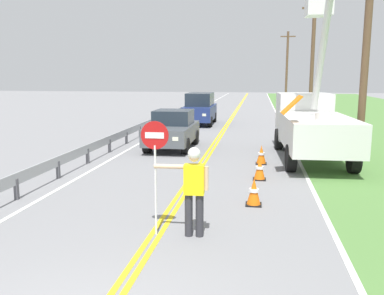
{
  "coord_description": "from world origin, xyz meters",
  "views": [
    {
      "loc": [
        1.99,
        -3.72,
        3.19
      ],
      "look_at": [
        0.17,
        7.52,
        1.2
      ],
      "focal_mm": 38.19,
      "sensor_mm": 36.0,
      "label": 1
    }
  ],
  "objects_px": {
    "utility_bucket_truck": "(311,122)",
    "traffic_cone_mid": "(260,169)",
    "oncoming_sedan_nearest": "(173,130)",
    "traffic_cone_lead": "(254,192)",
    "stop_sign_paddle": "(155,152)",
    "utility_pole_far": "(287,66)",
    "oncoming_suv_second": "(200,108)",
    "flagger_worker": "(194,186)",
    "utility_pole_near": "(366,44)",
    "traffic_cone_tail": "(261,155)",
    "utility_pole_mid": "(312,58)"
  },
  "relations": [
    {
      "from": "oncoming_suv_second",
      "to": "traffic_cone_lead",
      "type": "distance_m",
      "value": 17.58
    },
    {
      "from": "utility_bucket_truck",
      "to": "traffic_cone_mid",
      "type": "relative_size",
      "value": 9.86
    },
    {
      "from": "oncoming_suv_second",
      "to": "traffic_cone_tail",
      "type": "bearing_deg",
      "value": -71.8
    },
    {
      "from": "utility_pole_far",
      "to": "traffic_cone_tail",
      "type": "xyz_separation_m",
      "value": [
        -3.24,
        -37.64,
        -4.14
      ]
    },
    {
      "from": "stop_sign_paddle",
      "to": "utility_bucket_truck",
      "type": "xyz_separation_m",
      "value": [
        4.05,
        8.76,
        -0.27
      ]
    },
    {
      "from": "oncoming_sedan_nearest",
      "to": "utility_pole_far",
      "type": "distance_m",
      "value": 35.78
    },
    {
      "from": "oncoming_sedan_nearest",
      "to": "traffic_cone_lead",
      "type": "bearing_deg",
      "value": -64.52
    },
    {
      "from": "oncoming_suv_second",
      "to": "utility_bucket_truck",
      "type": "bearing_deg",
      "value": -61.06
    },
    {
      "from": "flagger_worker",
      "to": "oncoming_suv_second",
      "type": "bearing_deg",
      "value": 97.67
    },
    {
      "from": "stop_sign_paddle",
      "to": "utility_pole_far",
      "type": "height_order",
      "value": "utility_pole_far"
    },
    {
      "from": "traffic_cone_mid",
      "to": "traffic_cone_tail",
      "type": "xyz_separation_m",
      "value": [
        0.07,
        2.36,
        0.0
      ]
    },
    {
      "from": "utility_pole_mid",
      "to": "traffic_cone_tail",
      "type": "xyz_separation_m",
      "value": [
        -3.72,
        -16.94,
        -4.19
      ]
    },
    {
      "from": "utility_pole_near",
      "to": "traffic_cone_mid",
      "type": "xyz_separation_m",
      "value": [
        -3.82,
        -3.85,
        -4.04
      ]
    },
    {
      "from": "utility_pole_mid",
      "to": "utility_pole_near",
      "type": "bearing_deg",
      "value": -89.88
    },
    {
      "from": "utility_pole_near",
      "to": "traffic_cone_mid",
      "type": "bearing_deg",
      "value": -134.79
    },
    {
      "from": "utility_pole_near",
      "to": "utility_bucket_truck",
      "type": "bearing_deg",
      "value": 178.97
    },
    {
      "from": "oncoming_suv_second",
      "to": "utility_pole_far",
      "type": "distance_m",
      "value": 26.69
    },
    {
      "from": "traffic_cone_tail",
      "to": "flagger_worker",
      "type": "bearing_deg",
      "value": -100.94
    },
    {
      "from": "utility_pole_mid",
      "to": "oncoming_sedan_nearest",
      "type": "bearing_deg",
      "value": -118.31
    },
    {
      "from": "utility_pole_mid",
      "to": "traffic_cone_lead",
      "type": "relative_size",
      "value": 12.41
    },
    {
      "from": "utility_pole_far",
      "to": "utility_pole_mid",
      "type": "bearing_deg",
      "value": -88.67
    },
    {
      "from": "utility_pole_mid",
      "to": "traffic_cone_mid",
      "type": "bearing_deg",
      "value": -101.09
    },
    {
      "from": "traffic_cone_tail",
      "to": "oncoming_sedan_nearest",
      "type": "bearing_deg",
      "value": 144.63
    },
    {
      "from": "flagger_worker",
      "to": "traffic_cone_tail",
      "type": "height_order",
      "value": "flagger_worker"
    },
    {
      "from": "oncoming_suv_second",
      "to": "traffic_cone_mid",
      "type": "distance_m",
      "value": 15.08
    },
    {
      "from": "stop_sign_paddle",
      "to": "utility_pole_near",
      "type": "relative_size",
      "value": 0.28
    },
    {
      "from": "flagger_worker",
      "to": "traffic_cone_mid",
      "type": "xyz_separation_m",
      "value": [
        1.33,
        4.84,
        -0.71
      ]
    },
    {
      "from": "oncoming_suv_second",
      "to": "utility_pole_far",
      "type": "xyz_separation_m",
      "value": [
        7.24,
        25.47,
        3.42
      ]
    },
    {
      "from": "utility_bucket_truck",
      "to": "traffic_cone_mid",
      "type": "height_order",
      "value": "utility_bucket_truck"
    },
    {
      "from": "utility_pole_far",
      "to": "oncoming_sedan_nearest",
      "type": "bearing_deg",
      "value": -101.59
    },
    {
      "from": "flagger_worker",
      "to": "traffic_cone_lead",
      "type": "height_order",
      "value": "flagger_worker"
    },
    {
      "from": "flagger_worker",
      "to": "traffic_cone_mid",
      "type": "bearing_deg",
      "value": 74.69
    },
    {
      "from": "traffic_cone_mid",
      "to": "utility_pole_far",
      "type": "bearing_deg",
      "value": 85.28
    },
    {
      "from": "oncoming_sedan_nearest",
      "to": "flagger_worker",
      "type": "bearing_deg",
      "value": -75.84
    },
    {
      "from": "utility_bucket_truck",
      "to": "utility_pole_far",
      "type": "height_order",
      "value": "utility_pole_far"
    },
    {
      "from": "utility_bucket_truck",
      "to": "utility_pole_mid",
      "type": "bearing_deg",
      "value": 83.25
    },
    {
      "from": "oncoming_sedan_nearest",
      "to": "traffic_cone_tail",
      "type": "height_order",
      "value": "oncoming_sedan_nearest"
    },
    {
      "from": "oncoming_sedan_nearest",
      "to": "oncoming_suv_second",
      "type": "bearing_deg",
      "value": 90.56
    },
    {
      "from": "utility_bucket_truck",
      "to": "traffic_cone_lead",
      "type": "relative_size",
      "value": 9.86
    },
    {
      "from": "traffic_cone_lead",
      "to": "traffic_cone_mid",
      "type": "xyz_separation_m",
      "value": [
        0.15,
        2.62,
        0.0
      ]
    },
    {
      "from": "stop_sign_paddle",
      "to": "oncoming_sedan_nearest",
      "type": "bearing_deg",
      "value": 99.91
    },
    {
      "from": "utility_pole_mid",
      "to": "utility_pole_far",
      "type": "relative_size",
      "value": 1.01
    },
    {
      "from": "flagger_worker",
      "to": "utility_bucket_truck",
      "type": "bearing_deg",
      "value": 69.37
    },
    {
      "from": "utility_pole_mid",
      "to": "utility_pole_far",
      "type": "xyz_separation_m",
      "value": [
        -0.48,
        20.7,
        -0.05
      ]
    },
    {
      "from": "stop_sign_paddle",
      "to": "utility_pole_far",
      "type": "xyz_separation_m",
      "value": [
        5.4,
        44.88,
        2.77
      ]
    },
    {
      "from": "utility_pole_mid",
      "to": "flagger_worker",
      "type": "bearing_deg",
      "value": -101.95
    },
    {
      "from": "oncoming_suv_second",
      "to": "traffic_cone_mid",
      "type": "bearing_deg",
      "value": -74.85
    },
    {
      "from": "utility_bucket_truck",
      "to": "utility_pole_near",
      "type": "bearing_deg",
      "value": -1.03
    },
    {
      "from": "stop_sign_paddle",
      "to": "traffic_cone_mid",
      "type": "xyz_separation_m",
      "value": [
        2.09,
        4.88,
        -1.37
      ]
    },
    {
      "from": "stop_sign_paddle",
      "to": "utility_bucket_truck",
      "type": "height_order",
      "value": "utility_bucket_truck"
    }
  ]
}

